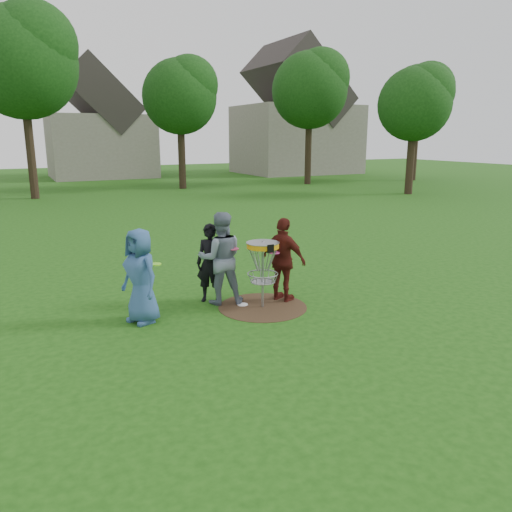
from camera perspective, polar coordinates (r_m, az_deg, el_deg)
name	(u,v)px	position (r m, az deg, el deg)	size (l,w,h in m)	color
ground	(263,307)	(10.17, 0.76, -5.84)	(100.00, 100.00, 0.00)	#19470F
dirt_patch	(263,307)	(10.17, 0.76, -5.82)	(1.80, 1.80, 0.01)	#47331E
player_blue	(140,276)	(9.37, -13.06, -2.24)	(0.86, 0.56, 1.77)	#315487
player_black	(211,263)	(10.33, -5.21, -0.83)	(0.60, 0.39, 1.64)	black
player_grey	(221,258)	(10.18, -4.06, -0.26)	(0.93, 0.72, 1.90)	slate
player_maroon	(283,260)	(10.34, 3.16, -0.45)	(1.03, 0.43, 1.76)	#511812
disc_on_grass	(243,305)	(10.28, -1.55, -5.58)	(0.22, 0.22, 0.02)	white
disc_golf_basket	(263,258)	(9.87, 0.78, -0.26)	(0.66, 0.67, 1.38)	#9EA0A5
held_discs	(223,255)	(9.88, -3.79, 0.10)	(2.63, 0.73, 0.18)	#84FD1C
tree_row	(94,82)	(29.72, -18.04, 18.43)	(51.20, 17.42, 9.90)	#38281C
house_row	(126,126)	(42.59, -14.60, 14.21)	(44.50, 10.65, 11.62)	gray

